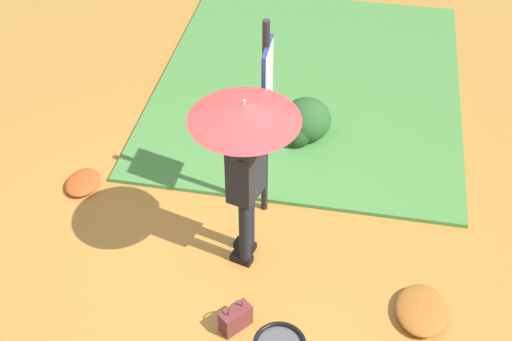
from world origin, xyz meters
The scene contains 8 objects.
ground_plane centered at (0.00, 0.00, 0.00)m, with size 18.00×18.00×0.00m, color #B27A33.
grass_verge centered at (-3.36, 0.38, 0.03)m, with size 4.80×4.00×0.05m.
person_with_umbrella centered at (-0.08, 0.15, 1.55)m, with size 0.96×0.96×2.04m.
info_sign_post centered at (-0.87, 0.20, 1.44)m, with size 0.44×0.07×2.30m.
handbag centered at (0.72, 0.21, 0.13)m, with size 0.32×0.30×0.37m.
shrub_cluster centered at (-2.16, 0.46, 0.25)m, with size 0.65×0.59×0.53m.
leaf_pile_near_person centered at (-0.84, -1.89, 0.05)m, with size 0.47×0.38×0.10m.
leaf_pile_by_bench centered at (0.27, 1.89, 0.07)m, with size 0.61×0.49×0.13m.
Camera 1 is at (4.37, 1.08, 5.25)m, focal length 47.69 mm.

